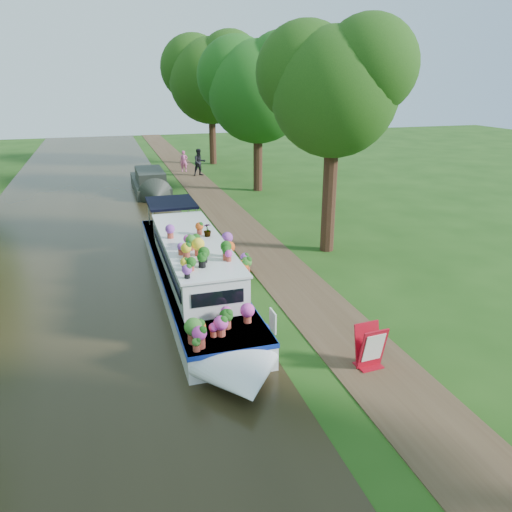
# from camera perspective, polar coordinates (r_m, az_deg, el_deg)

# --- Properties ---
(ground) EXTENTS (100.00, 100.00, 0.00)m
(ground) POSITION_cam_1_polar(r_m,az_deg,el_deg) (17.09, 0.61, -3.64)
(ground) COLOR #1A3F0F
(ground) RESTS_ON ground
(canal_water) EXTENTS (10.00, 100.00, 0.02)m
(canal_water) POSITION_cam_1_polar(r_m,az_deg,el_deg) (16.46, -19.84, -5.81)
(canal_water) COLOR black
(canal_water) RESTS_ON ground
(towpath) EXTENTS (2.20, 100.00, 0.03)m
(towpath) POSITION_cam_1_polar(r_m,az_deg,el_deg) (17.46, 4.38, -3.13)
(towpath) COLOR #43311F
(towpath) RESTS_ON ground
(plant_boat) EXTENTS (2.29, 13.52, 2.30)m
(plant_boat) POSITION_cam_1_polar(r_m,az_deg,el_deg) (16.39, -7.03, -1.63)
(plant_boat) COLOR white
(plant_boat) RESTS_ON canal_water
(tree_near_overhang) EXTENTS (5.52, 5.28, 8.99)m
(tree_near_overhang) POSITION_cam_1_polar(r_m,az_deg,el_deg) (19.94, 8.89, 18.99)
(tree_near_overhang) COLOR black
(tree_near_overhang) RESTS_ON ground
(tree_near_mid) EXTENTS (6.90, 6.60, 9.40)m
(tree_near_mid) POSITION_cam_1_polar(r_m,az_deg,el_deg) (31.42, 0.16, 19.10)
(tree_near_mid) COLOR black
(tree_near_mid) RESTS_ON ground
(tree_near_far) EXTENTS (7.59, 7.26, 10.30)m
(tree_near_far) POSITION_cam_1_polar(r_m,az_deg,el_deg) (41.96, -5.24, 20.01)
(tree_near_far) COLOR black
(tree_near_far) RESTS_ON ground
(second_boat) EXTENTS (2.02, 7.13, 1.38)m
(second_boat) POSITION_cam_1_polar(r_m,az_deg,el_deg) (32.23, -11.97, 8.18)
(second_boat) COLOR black
(second_boat) RESTS_ON canal_water
(sandwich_board) EXTENTS (0.70, 0.59, 1.10)m
(sandwich_board) POSITION_cam_1_polar(r_m,az_deg,el_deg) (12.72, 12.92, -10.28)
(sandwich_board) COLOR #A70B1C
(sandwich_board) RESTS_ON towpath
(pedestrian_pink) EXTENTS (0.65, 0.51, 1.57)m
(pedestrian_pink) POSITION_cam_1_polar(r_m,az_deg,el_deg) (38.80, -8.25, 10.68)
(pedestrian_pink) COLOR #BF4E74
(pedestrian_pink) RESTS_ON towpath
(pedestrian_dark) EXTENTS (1.05, 0.88, 1.93)m
(pedestrian_dark) POSITION_cam_1_polar(r_m,az_deg,el_deg) (36.98, -6.48, 10.60)
(pedestrian_dark) COLOR black
(pedestrian_dark) RESTS_ON towpath
(verge_plant) EXTENTS (0.49, 0.46, 0.43)m
(verge_plant) POSITION_cam_1_polar(r_m,az_deg,el_deg) (18.58, -1.32, -0.98)
(verge_plant) COLOR #305D1B
(verge_plant) RESTS_ON ground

